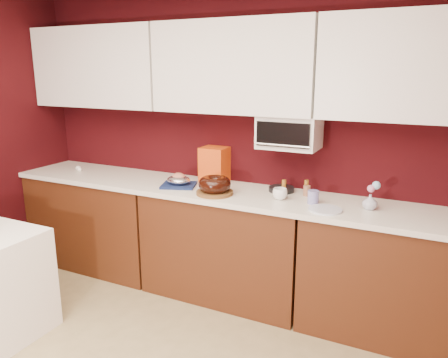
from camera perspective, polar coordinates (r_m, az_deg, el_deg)
wall_back at (r=3.67m, az=2.45°, el=4.95°), size 4.00×0.02×2.50m
base_cabinet_left at (r=4.33m, az=-15.83°, el=-5.32°), size 1.31×0.58×0.86m
base_cabinet_center at (r=3.62m, az=0.31°, el=-8.68°), size 1.31×0.58×0.86m
base_cabinet_right at (r=3.32m, az=21.98°, el=-12.01°), size 1.31×0.58×0.86m
countertop at (r=3.47m, az=0.32°, el=-1.82°), size 4.00×0.62×0.04m
upper_cabinet_left at (r=4.21m, az=-15.83°, el=13.84°), size 1.31×0.33×0.70m
upper_cabinet_center at (r=3.47m, az=1.42°, el=14.38°), size 1.31×0.33×0.70m
upper_cabinet_right at (r=3.15m, az=24.65°, el=13.15°), size 1.31×0.33×0.70m
toaster_oven at (r=3.36m, az=8.54°, el=6.10°), size 0.45×0.30×0.25m
toaster_oven_door at (r=3.21m, az=7.66°, el=5.75°), size 0.40×0.02×0.18m
toaster_oven_handle at (r=3.20m, az=7.53°, el=4.39°), size 0.42×0.02×0.02m
cake_base at (r=3.36m, az=-1.22°, el=-1.80°), size 0.36×0.36×0.03m
bundt_cake at (r=3.34m, az=-1.23°, el=-0.69°), size 0.32×0.32×0.10m
navy_towel at (r=3.60m, az=-5.92°, el=-0.81°), size 0.33×0.30×0.02m
foil_ham_nest at (r=3.59m, az=-5.94°, el=-0.12°), size 0.23×0.20×0.07m
roasted_ham at (r=3.59m, az=-5.95°, el=0.27°), size 0.13×0.12×0.07m
pandoro_box at (r=3.72m, az=-1.23°, el=1.91°), size 0.22×0.20×0.30m
dark_pan at (r=3.47m, az=7.52°, el=-1.33°), size 0.26×0.26×0.04m
coffee_mug at (r=3.25m, az=7.32°, el=-1.79°), size 0.11×0.11×0.10m
blue_jar at (r=3.19m, az=11.57°, el=-2.32°), size 0.08×0.08×0.10m
flower_vase at (r=3.16m, az=18.53°, el=-2.72°), size 0.09×0.09×0.12m
flower_pink at (r=3.13m, az=18.66°, el=-1.20°), size 0.05×0.05×0.05m
flower_blue at (r=3.14m, az=19.28°, el=-0.78°), size 0.06×0.06×0.06m
china_plate at (r=3.06m, az=13.09°, el=-3.92°), size 0.24×0.24×0.01m
amber_bottle at (r=3.43m, az=7.84°, el=-0.93°), size 0.04×0.04×0.10m
paper_cup at (r=3.37m, az=10.76°, el=-1.51°), size 0.06×0.06×0.08m
egg_left at (r=4.33m, az=-18.37°, el=1.21°), size 0.06×0.05×0.04m
egg_right at (r=4.37m, az=-18.50°, el=1.35°), size 0.07×0.06×0.04m
amber_bottle_tall at (r=3.40m, az=10.70°, el=-1.09°), size 0.03×0.03×0.12m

